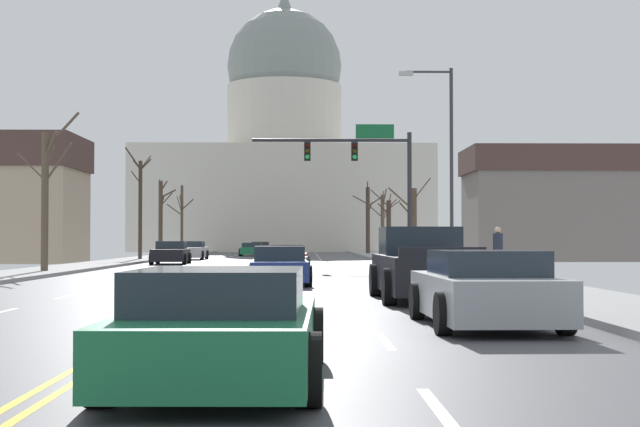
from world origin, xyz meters
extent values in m
cube|color=#4A4A4F|center=(0.00, 0.00, -0.03)|extent=(14.00, 180.00, 0.06)
cube|color=yellow|center=(-0.12, 0.00, 0.00)|extent=(0.10, 176.40, 0.00)
cube|color=yellow|center=(0.12, 0.00, 0.00)|extent=(0.10, 176.40, 0.00)
cube|color=silver|center=(3.50, -24.10, 0.00)|extent=(0.12, 2.20, 0.00)
cube|color=silver|center=(3.50, -18.90, 0.00)|extent=(0.12, 2.20, 0.00)
cube|color=silver|center=(3.50, -13.70, 0.00)|extent=(0.12, 2.20, 0.00)
cube|color=silver|center=(3.50, -8.50, 0.00)|extent=(0.12, 2.20, 0.00)
cube|color=silver|center=(3.50, -3.30, 0.00)|extent=(0.12, 2.20, 0.00)
cube|color=silver|center=(3.50, 1.90, 0.00)|extent=(0.12, 2.20, 0.00)
cube|color=silver|center=(3.50, 7.10, 0.00)|extent=(0.12, 2.20, 0.00)
cube|color=silver|center=(3.50, 12.30, 0.00)|extent=(0.12, 2.20, 0.00)
cube|color=silver|center=(3.50, 17.50, 0.00)|extent=(0.12, 2.20, 0.00)
cube|color=silver|center=(3.50, 22.70, 0.00)|extent=(0.12, 2.20, 0.00)
cube|color=silver|center=(3.50, 27.90, 0.00)|extent=(0.12, 2.20, 0.00)
cube|color=silver|center=(3.50, 33.10, 0.00)|extent=(0.12, 2.20, 0.00)
cube|color=silver|center=(3.50, 38.30, 0.00)|extent=(0.12, 2.20, 0.00)
cube|color=silver|center=(3.50, 43.50, 0.00)|extent=(0.12, 2.20, 0.00)
cube|color=silver|center=(3.50, 48.70, 0.00)|extent=(0.12, 2.20, 0.00)
cube|color=silver|center=(3.50, 53.90, 0.00)|extent=(0.12, 2.20, 0.00)
cube|color=silver|center=(3.50, 59.10, 0.00)|extent=(0.12, 2.20, 0.00)
cube|color=silver|center=(3.50, 64.30, 0.00)|extent=(0.12, 2.20, 0.00)
cube|color=silver|center=(-3.50, -8.50, 0.00)|extent=(0.12, 2.20, 0.00)
cube|color=silver|center=(-3.50, -3.30, 0.00)|extent=(0.12, 2.20, 0.00)
cube|color=silver|center=(-3.50, 1.90, 0.00)|extent=(0.12, 2.20, 0.00)
cube|color=silver|center=(-3.50, 7.10, 0.00)|extent=(0.12, 2.20, 0.00)
cube|color=silver|center=(-3.50, 12.30, 0.00)|extent=(0.12, 2.20, 0.00)
cube|color=silver|center=(-3.50, 17.50, 0.00)|extent=(0.12, 2.20, 0.00)
cube|color=silver|center=(-3.50, 22.70, 0.00)|extent=(0.12, 2.20, 0.00)
cube|color=silver|center=(-3.50, 27.90, 0.00)|extent=(0.12, 2.20, 0.00)
cube|color=silver|center=(-3.50, 33.10, 0.00)|extent=(0.12, 2.20, 0.00)
cube|color=silver|center=(-3.50, 38.30, 0.00)|extent=(0.12, 2.20, 0.00)
cube|color=silver|center=(-3.50, 43.50, 0.00)|extent=(0.12, 2.20, 0.00)
cube|color=silver|center=(-3.50, 48.70, 0.00)|extent=(0.12, 2.20, 0.00)
cube|color=silver|center=(-3.50, 53.90, 0.00)|extent=(0.12, 2.20, 0.00)
cube|color=silver|center=(-3.50, 59.10, 0.00)|extent=(0.12, 2.20, 0.00)
cube|color=silver|center=(-3.50, 64.30, 0.00)|extent=(0.12, 2.20, 0.00)
cube|color=gray|center=(8.50, 0.00, 0.07)|extent=(3.00, 180.00, 0.14)
cylinder|color=#28282D|center=(7.60, 14.44, 3.43)|extent=(0.22, 0.22, 6.57)
cylinder|color=#28282D|center=(3.70, 14.44, 6.31)|extent=(7.80, 0.16, 0.16)
cube|color=black|center=(4.87, 14.44, 5.75)|extent=(0.32, 0.28, 0.92)
sphere|color=#330504|center=(4.87, 14.28, 6.03)|extent=(0.22, 0.22, 0.22)
sphere|color=#332B05|center=(4.87, 14.28, 5.75)|extent=(0.22, 0.22, 0.22)
sphere|color=#19CC47|center=(4.87, 14.28, 5.47)|extent=(0.22, 0.22, 0.22)
cube|color=black|center=(2.53, 14.44, 5.75)|extent=(0.32, 0.28, 0.92)
sphere|color=#330504|center=(2.53, 14.28, 6.03)|extent=(0.22, 0.22, 0.22)
sphere|color=#332B05|center=(2.53, 14.28, 5.75)|extent=(0.22, 0.22, 0.22)
sphere|color=#19CC47|center=(2.53, 14.28, 5.47)|extent=(0.22, 0.22, 0.22)
cube|color=#146033|center=(5.88, 14.46, 6.76)|extent=(1.90, 0.06, 0.70)
cylinder|color=#333338|center=(8.20, 4.99, 4.16)|extent=(0.14, 0.14, 8.05)
cylinder|color=#333338|center=(7.30, 4.99, 8.04)|extent=(1.79, 0.09, 0.09)
cube|color=#B2B2AD|center=(6.41, 4.99, 7.97)|extent=(0.56, 0.24, 0.16)
cube|color=beige|center=(0.00, 79.60, 5.88)|extent=(33.41, 22.63, 11.75)
cylinder|color=beige|center=(0.00, 79.60, 15.71)|extent=(13.57, 13.57, 7.92)
sphere|color=gray|center=(0.00, 79.60, 22.05)|extent=(13.62, 13.62, 13.62)
cone|color=gray|center=(0.00, 79.60, 30.06)|extent=(1.80, 1.80, 2.40)
cube|color=#B71414|center=(1.62, 9.87, 0.47)|extent=(1.81, 4.29, 0.63)
cube|color=#232D38|center=(1.61, 9.64, 0.98)|extent=(1.56, 2.04, 0.39)
cylinder|color=black|center=(0.79, 11.20, 0.32)|extent=(0.23, 0.64, 0.64)
cylinder|color=black|center=(2.51, 11.16, 0.32)|extent=(0.23, 0.64, 0.64)
cylinder|color=black|center=(0.73, 8.57, 0.32)|extent=(0.23, 0.64, 0.64)
cylinder|color=black|center=(2.45, 8.53, 0.32)|extent=(0.23, 0.64, 0.64)
cube|color=black|center=(1.61, 4.20, 0.44)|extent=(1.85, 4.25, 0.56)
cube|color=#232D38|center=(1.60, 4.04, 0.93)|extent=(1.58, 1.83, 0.43)
cylinder|color=black|center=(0.76, 5.53, 0.32)|extent=(0.23, 0.64, 0.64)
cylinder|color=black|center=(2.51, 5.49, 0.32)|extent=(0.23, 0.64, 0.64)
cylinder|color=black|center=(0.70, 2.92, 0.32)|extent=(0.23, 0.64, 0.64)
cylinder|color=black|center=(2.45, 2.88, 0.32)|extent=(0.23, 0.64, 0.64)
cube|color=navy|center=(1.61, -2.79, 0.46)|extent=(1.84, 4.67, 0.60)
cube|color=#232D38|center=(1.62, -3.07, 0.98)|extent=(1.57, 2.26, 0.44)
cylinder|color=black|center=(0.71, -1.38, 0.32)|extent=(0.24, 0.65, 0.64)
cylinder|color=black|center=(2.42, -1.33, 0.32)|extent=(0.24, 0.65, 0.64)
cylinder|color=black|center=(0.80, -4.24, 0.32)|extent=(0.24, 0.65, 0.64)
cylinder|color=black|center=(2.50, -4.19, 0.32)|extent=(0.24, 0.65, 0.64)
cube|color=black|center=(5.15, -10.25, 0.63)|extent=(2.01, 5.47, 0.82)
cube|color=#1E2833|center=(5.14, -9.49, 1.37)|extent=(1.81, 1.87, 0.67)
cube|color=black|center=(5.18, -12.91, 1.15)|extent=(1.79, 0.12, 0.22)
cylinder|color=black|center=(4.16, -8.63, 0.40)|extent=(0.29, 0.80, 0.80)
cylinder|color=black|center=(6.10, -8.60, 0.40)|extent=(0.29, 0.80, 0.80)
cylinder|color=black|center=(4.20, -11.89, 0.40)|extent=(0.29, 0.80, 0.80)
cylinder|color=black|center=(6.14, -11.87, 0.40)|extent=(0.29, 0.80, 0.80)
cube|color=#9EA3A8|center=(5.31, -16.71, 0.50)|extent=(1.90, 4.49, 0.67)
cube|color=#232D38|center=(5.31, -16.85, 1.03)|extent=(1.64, 2.17, 0.40)
cylinder|color=black|center=(4.37, -15.35, 0.32)|extent=(0.23, 0.64, 0.64)
cylinder|color=black|center=(6.19, -15.31, 0.32)|extent=(0.23, 0.64, 0.64)
cylinder|color=black|center=(4.43, -18.11, 0.32)|extent=(0.23, 0.64, 0.64)
cylinder|color=black|center=(6.24, -18.08, 0.32)|extent=(0.23, 0.64, 0.64)
cube|color=#1E7247|center=(1.58, -22.55, 0.44)|extent=(1.87, 4.55, 0.57)
cube|color=#232D38|center=(1.57, -22.90, 0.93)|extent=(1.60, 2.06, 0.41)
cylinder|color=black|center=(0.73, -21.14, 0.32)|extent=(0.24, 0.65, 0.64)
cylinder|color=black|center=(2.49, -21.18, 0.32)|extent=(0.24, 0.65, 0.64)
cylinder|color=black|center=(0.66, -23.93, 0.32)|extent=(0.24, 0.65, 0.64)
cylinder|color=black|center=(2.42, -23.97, 0.32)|extent=(0.24, 0.65, 0.64)
cube|color=black|center=(-5.18, 21.40, 0.50)|extent=(1.91, 4.27, 0.69)
cube|color=#232D38|center=(-5.19, 21.79, 1.07)|extent=(1.64, 1.85, 0.45)
cylinder|color=black|center=(-4.25, 20.11, 0.32)|extent=(0.24, 0.65, 0.64)
cylinder|color=black|center=(-6.06, 20.07, 0.32)|extent=(0.24, 0.65, 0.64)
cylinder|color=black|center=(-4.31, 22.73, 0.32)|extent=(0.24, 0.65, 0.64)
cylinder|color=black|center=(-6.12, 22.68, 0.32)|extent=(0.24, 0.65, 0.64)
cube|color=silver|center=(-5.37, 32.78, 0.51)|extent=(1.80, 4.52, 0.69)
cube|color=#232D38|center=(-5.37, 32.97, 1.06)|extent=(1.57, 2.11, 0.42)
cylinder|color=black|center=(-4.50, 31.38, 0.32)|extent=(0.23, 0.64, 0.64)
cylinder|color=black|center=(-6.26, 31.39, 0.32)|extent=(0.23, 0.64, 0.64)
cylinder|color=black|center=(-4.48, 34.17, 0.32)|extent=(0.23, 0.64, 0.64)
cylinder|color=black|center=(-6.24, 34.19, 0.32)|extent=(0.23, 0.64, 0.64)
cube|color=#1E7247|center=(-1.99, 46.69, 0.44)|extent=(1.96, 4.35, 0.56)
cube|color=#232D38|center=(-2.00, 46.98, 0.92)|extent=(1.69, 2.12, 0.38)
cylinder|color=black|center=(-1.03, 45.38, 0.32)|extent=(0.23, 0.64, 0.64)
cylinder|color=black|center=(-2.90, 45.34, 0.32)|extent=(0.23, 0.64, 0.64)
cylinder|color=black|center=(-1.09, 48.05, 0.32)|extent=(0.23, 0.64, 0.64)
cylinder|color=black|center=(-2.96, 48.00, 0.32)|extent=(0.23, 0.64, 0.64)
cube|color=#B71414|center=(-1.70, 55.70, 0.44)|extent=(1.90, 4.52, 0.55)
cube|color=#232D38|center=(-1.71, 55.89, 0.94)|extent=(1.62, 2.18, 0.45)
cylinder|color=black|center=(-0.78, 54.34, 0.32)|extent=(0.24, 0.65, 0.64)
cylinder|color=black|center=(-2.54, 54.29, 0.32)|extent=(0.24, 0.65, 0.64)
cylinder|color=black|center=(-0.86, 57.11, 0.32)|extent=(0.24, 0.65, 0.64)
cylinder|color=black|center=(-2.63, 57.06, 0.32)|extent=(0.24, 0.65, 0.64)
cube|color=slate|center=(18.21, 28.55, 2.83)|extent=(10.28, 6.22, 5.65)
cube|color=#47332D|center=(18.21, 28.55, 6.48)|extent=(10.69, 6.46, 1.65)
cylinder|color=#423328|center=(8.12, 52.59, 3.11)|extent=(0.37, 0.37, 5.95)
cylinder|color=#423328|center=(7.45, 52.73, 4.96)|extent=(1.40, 0.37, 0.86)
cylinder|color=#423328|center=(8.05, 51.84, 5.86)|extent=(0.23, 1.57, 1.34)
cylinder|color=#423328|center=(8.90, 52.88, 4.89)|extent=(1.67, 0.70, 1.16)
cylinder|color=#423328|center=(8.35, 53.34, 4.15)|extent=(0.58, 1.57, 1.31)
cylinder|color=brown|center=(-8.11, 6.17, 2.95)|extent=(0.29, 0.29, 5.61)
cylinder|color=brown|center=(-8.01, 6.52, 4.70)|extent=(0.28, 0.77, 1.25)
cylinder|color=brown|center=(-8.68, 6.18, 4.35)|extent=(1.18, 0.10, 1.15)
cylinder|color=brown|center=(-7.57, 6.11, 4.50)|extent=(1.17, 0.22, 1.64)
cylinder|color=brown|center=(-7.45, 6.19, 5.81)|extent=(1.42, 0.17, 1.57)
cylinder|color=brown|center=(-7.84, 5.98, 5.23)|extent=(0.68, 0.52, 1.07)
cylinder|color=#423328|center=(8.95, 40.90, 2.28)|extent=(0.37, 0.37, 4.28)
cylinder|color=#423328|center=(8.24, 40.78, 4.60)|extent=(1.48, 0.32, 1.36)
cylinder|color=#423328|center=(9.28, 41.15, 4.22)|extent=(0.74, 0.59, 0.66)
cylinder|color=#423328|center=(8.51, 40.56, 3.74)|extent=(0.98, 0.78, 0.91)
cylinder|color=#423328|center=(9.35, 40.47, 4.07)|extent=(0.88, 0.93, 0.69)
cylinder|color=#423328|center=(8.69, 41.29, 3.66)|extent=(0.65, 0.88, 0.61)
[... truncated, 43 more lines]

